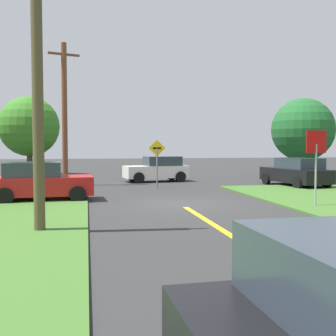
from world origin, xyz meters
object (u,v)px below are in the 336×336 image
(car_approaching_junction, at_px, (158,169))
(pine_tree_center, at_px, (29,127))
(direction_sign, at_px, (157,158))
(oak_tree_left, at_px, (303,130))
(utility_pole_mid, at_px, (65,113))
(parked_car_near_building, at_px, (40,182))
(stop_sign, at_px, (316,153))
(car_on_crossroad, at_px, (296,172))
(utility_pole_near, at_px, (38,93))

(car_approaching_junction, height_order, pine_tree_center, pine_tree_center)
(car_approaching_junction, xyz_separation_m, pine_tree_center, (-8.89, 7.94, 3.01))
(direction_sign, relative_size, oak_tree_left, 0.45)
(utility_pole_mid, relative_size, direction_sign, 3.12)
(parked_car_near_building, xyz_separation_m, utility_pole_mid, (0.69, 6.82, 3.39))
(stop_sign, bearing_deg, utility_pole_mid, -51.62)
(stop_sign, distance_m, parked_car_near_building, 11.06)
(pine_tree_center, bearing_deg, car_on_crossroad, -38.23)
(stop_sign, height_order, oak_tree_left, oak_tree_left)
(utility_pole_near, bearing_deg, stop_sign, 16.26)
(utility_pole_near, bearing_deg, car_approaching_junction, 69.30)
(oak_tree_left, bearing_deg, direction_sign, -152.87)
(direction_sign, bearing_deg, parked_car_near_building, -142.74)
(stop_sign, distance_m, car_on_crossroad, 8.31)
(parked_car_near_building, xyz_separation_m, oak_tree_left, (17.55, 10.39, 2.68))
(parked_car_near_building, xyz_separation_m, car_approaching_junction, (6.38, 8.46, -0.00))
(parked_car_near_building, height_order, car_approaching_junction, same)
(direction_sign, bearing_deg, utility_pole_mid, 153.01)
(stop_sign, xyz_separation_m, parked_car_near_building, (-10.31, 3.81, -1.24))
(parked_car_near_building, distance_m, oak_tree_left, 20.57)
(stop_sign, height_order, utility_pole_mid, utility_pole_mid)
(stop_sign, distance_m, oak_tree_left, 16.00)
(utility_pole_mid, bearing_deg, pine_tree_center, 108.51)
(stop_sign, xyz_separation_m, utility_pole_mid, (-9.62, 10.63, 2.15))
(direction_sign, bearing_deg, pine_tree_center, 124.02)
(direction_sign, bearing_deg, utility_pole_near, -114.47)
(utility_pole_near, distance_m, direction_sign, 12.16)
(parked_car_near_building, relative_size, oak_tree_left, 0.72)
(utility_pole_mid, height_order, oak_tree_left, utility_pole_mid)
(utility_pole_mid, height_order, direction_sign, utility_pole_mid)
(car_approaching_junction, xyz_separation_m, oak_tree_left, (11.17, 1.94, 2.68))
(car_approaching_junction, bearing_deg, stop_sign, 99.52)
(car_approaching_junction, distance_m, oak_tree_left, 11.65)
(parked_car_near_building, relative_size, utility_pole_mid, 0.51)
(stop_sign, distance_m, utility_pole_near, 10.16)
(oak_tree_left, xyz_separation_m, pine_tree_center, (-20.06, 6.00, 0.33))
(car_on_crossroad, distance_m, pine_tree_center, 20.64)
(car_approaching_junction, bearing_deg, car_on_crossroad, 138.41)
(stop_sign, relative_size, parked_car_near_building, 0.69)
(utility_pole_near, xyz_separation_m, pine_tree_center, (-3.20, 23.01, 0.15))
(utility_pole_mid, relative_size, oak_tree_left, 1.41)
(car_on_crossroad, xyz_separation_m, pine_tree_center, (-16.04, 12.64, 3.01))
(stop_sign, xyz_separation_m, utility_pole_near, (-9.62, -2.81, 1.62))
(direction_sign, xyz_separation_m, oak_tree_left, (11.90, 6.10, 1.85))
(parked_car_near_building, height_order, car_on_crossroad, same)
(direction_sign, relative_size, pine_tree_center, 0.43)
(utility_pole_mid, bearing_deg, oak_tree_left, 11.96)
(stop_sign, height_order, pine_tree_center, pine_tree_center)
(car_on_crossroad, height_order, car_approaching_junction, same)
(direction_sign, xyz_separation_m, pine_tree_center, (-8.16, 12.10, 2.18))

